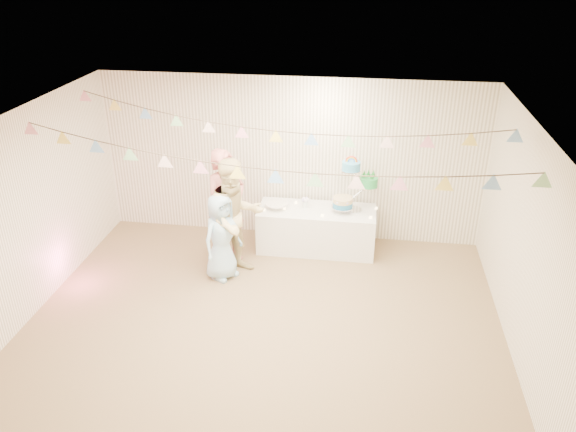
# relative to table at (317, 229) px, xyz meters

# --- Properties ---
(floor) EXTENTS (6.00, 6.00, 0.00)m
(floor) POSITION_rel_table_xyz_m (-0.47, -2.04, -0.34)
(floor) COLOR brown
(floor) RESTS_ON ground
(ceiling) EXTENTS (6.00, 6.00, 0.00)m
(ceiling) POSITION_rel_table_xyz_m (-0.47, -2.04, 2.26)
(ceiling) COLOR white
(ceiling) RESTS_ON ground
(back_wall) EXTENTS (6.00, 6.00, 0.00)m
(back_wall) POSITION_rel_table_xyz_m (-0.47, 0.46, 0.96)
(back_wall) COLOR white
(back_wall) RESTS_ON ground
(front_wall) EXTENTS (6.00, 6.00, 0.00)m
(front_wall) POSITION_rel_table_xyz_m (-0.47, -4.54, 0.96)
(front_wall) COLOR white
(front_wall) RESTS_ON ground
(left_wall) EXTENTS (5.00, 5.00, 0.00)m
(left_wall) POSITION_rel_table_xyz_m (-3.47, -2.04, 0.96)
(left_wall) COLOR white
(left_wall) RESTS_ON ground
(right_wall) EXTENTS (5.00, 5.00, 0.00)m
(right_wall) POSITION_rel_table_xyz_m (2.53, -2.04, 0.96)
(right_wall) COLOR white
(right_wall) RESTS_ON ground
(table) EXTENTS (1.80, 0.72, 0.68)m
(table) POSITION_rel_table_xyz_m (0.00, 0.00, 0.00)
(table) COLOR white
(table) RESTS_ON floor
(cake_stand) EXTENTS (0.74, 0.44, 0.83)m
(cake_stand) POSITION_rel_table_xyz_m (0.55, 0.05, 0.83)
(cake_stand) COLOR silver
(cake_stand) RESTS_ON table
(cake_bottom) EXTENTS (0.31, 0.31, 0.15)m
(cake_bottom) POSITION_rel_table_xyz_m (0.40, -0.01, 0.50)
(cake_bottom) COLOR teal
(cake_bottom) RESTS_ON cake_stand
(cake_middle) EXTENTS (0.27, 0.27, 0.22)m
(cake_middle) POSITION_rel_table_xyz_m (0.73, 0.14, 0.77)
(cake_middle) COLOR #1F9242
(cake_middle) RESTS_ON cake_stand
(cake_top_tier) EXTENTS (0.25, 0.25, 0.19)m
(cake_top_tier) POSITION_rel_table_xyz_m (0.49, 0.02, 1.04)
(cake_top_tier) COLOR #419DCE
(cake_top_tier) RESTS_ON cake_stand
(platter) EXTENTS (0.35, 0.35, 0.02)m
(platter) POSITION_rel_table_xyz_m (-0.63, -0.05, 0.42)
(platter) COLOR white
(platter) RESTS_ON table
(posy) EXTENTS (0.15, 0.15, 0.17)m
(posy) POSITION_rel_table_xyz_m (-0.19, 0.05, 0.50)
(posy) COLOR white
(posy) RESTS_ON table
(person_adult_a) EXTENTS (0.74, 0.77, 1.78)m
(person_adult_a) POSITION_rel_table_xyz_m (-1.28, -0.56, 0.55)
(person_adult_a) COLOR #C66C67
(person_adult_a) RESTS_ON floor
(person_adult_b) EXTENTS (1.08, 1.04, 1.76)m
(person_adult_b) POSITION_rel_table_xyz_m (-1.07, -0.87, 0.54)
(person_adult_b) COLOR #DDC488
(person_adult_b) RESTS_ON floor
(person_child) EXTENTS (0.69, 0.75, 1.29)m
(person_child) POSITION_rel_table_xyz_m (-1.25, -1.01, 0.31)
(person_child) COLOR #A7D1ED
(person_child) RESTS_ON floor
(bunting_back) EXTENTS (5.60, 1.10, 0.40)m
(bunting_back) POSITION_rel_table_xyz_m (-0.47, -0.94, 2.01)
(bunting_back) COLOR pink
(bunting_back) RESTS_ON ceiling
(bunting_front) EXTENTS (5.60, 0.90, 0.36)m
(bunting_front) POSITION_rel_table_xyz_m (-0.47, -2.24, 1.98)
(bunting_front) COLOR #72A5E5
(bunting_front) RESTS_ON ceiling
(tealight_0) EXTENTS (0.04, 0.04, 0.03)m
(tealight_0) POSITION_rel_table_xyz_m (-0.80, -0.15, 0.35)
(tealight_0) COLOR #FFD88C
(tealight_0) RESTS_ON table
(tealight_1) EXTENTS (0.04, 0.04, 0.03)m
(tealight_1) POSITION_rel_table_xyz_m (-0.35, 0.18, 0.35)
(tealight_1) COLOR #FFD88C
(tealight_1) RESTS_ON table
(tealight_2) EXTENTS (0.04, 0.04, 0.03)m
(tealight_2) POSITION_rel_table_xyz_m (0.10, -0.22, 0.35)
(tealight_2) COLOR #FFD88C
(tealight_2) RESTS_ON table
(tealight_3) EXTENTS (0.04, 0.04, 0.03)m
(tealight_3) POSITION_rel_table_xyz_m (0.35, 0.22, 0.35)
(tealight_3) COLOR #FFD88C
(tealight_3) RESTS_ON table
(tealight_4) EXTENTS (0.04, 0.04, 0.03)m
(tealight_4) POSITION_rel_table_xyz_m (0.82, -0.18, 0.35)
(tealight_4) COLOR #FFD88C
(tealight_4) RESTS_ON table
(tealight_5) EXTENTS (0.04, 0.04, 0.03)m
(tealight_5) POSITION_rel_table_xyz_m (0.90, 0.15, 0.35)
(tealight_5) COLOR #FFD88C
(tealight_5) RESTS_ON table
(tealight_6) EXTENTS (0.04, 0.04, 0.03)m
(tealight_6) POSITION_rel_table_xyz_m (-0.50, -0.05, 0.35)
(tealight_6) COLOR #FFD88C
(tealight_6) RESTS_ON table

